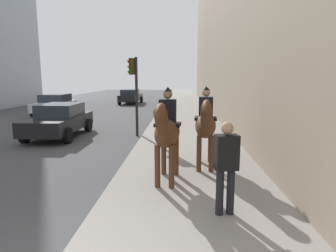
% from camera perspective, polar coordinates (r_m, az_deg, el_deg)
% --- Properties ---
extents(mounted_horse_near, '(2.15, 0.71, 2.24)m').
position_cam_1_polar(mounted_horse_near, '(6.71, -0.22, -0.99)').
color(mounted_horse_near, '#4C2B16').
rests_on(mounted_horse_near, sidewalk_slab).
extents(mounted_horse_far, '(2.15, 0.66, 2.23)m').
position_cam_1_polar(mounted_horse_far, '(7.90, 7.41, 0.41)').
color(mounted_horse_far, '#4C2B16').
rests_on(mounted_horse_far, sidewalk_slab).
extents(pedestrian_greeting, '(0.32, 0.44, 1.70)m').
position_cam_1_polar(pedestrian_greeting, '(5.25, 11.39, -7.02)').
color(pedestrian_greeting, black).
rests_on(pedestrian_greeting, sidewalk_slab).
extents(car_near_lane, '(4.10, 1.98, 1.44)m').
position_cam_1_polar(car_near_lane, '(13.57, -20.61, 1.13)').
color(car_near_lane, black).
rests_on(car_near_lane, ground).
extents(car_mid_lane, '(3.87, 2.17, 1.44)m').
position_cam_1_polar(car_mid_lane, '(21.84, -21.42, 4.05)').
color(car_mid_lane, '#B7BABF').
rests_on(car_mid_lane, ground).
extents(car_far_lane, '(4.48, 2.01, 1.44)m').
position_cam_1_polar(car_far_lane, '(29.39, -7.36, 5.86)').
color(car_far_lane, black).
rests_on(car_far_lane, ground).
extents(traffic_light_near_curb, '(0.20, 0.44, 3.45)m').
position_cam_1_polar(traffic_light_near_curb, '(12.77, -6.67, 8.35)').
color(traffic_light_near_curb, black).
rests_on(traffic_light_near_curb, ground).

